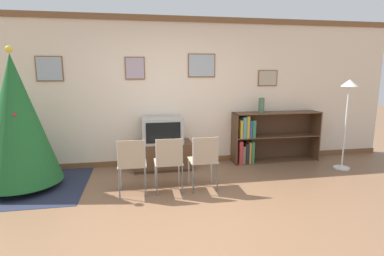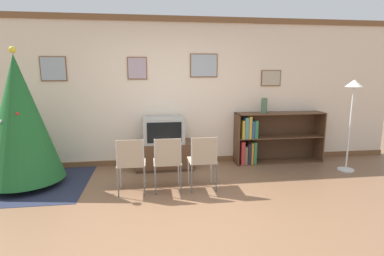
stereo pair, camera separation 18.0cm
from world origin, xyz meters
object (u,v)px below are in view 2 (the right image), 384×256
Objects in this scene: tv_console at (164,155)px; television at (164,130)px; vase at (264,105)px; folding_chair_left at (131,162)px; bookshelf at (265,139)px; standing_lamp at (352,102)px; folding_chair_center at (168,161)px; christmas_tree at (20,119)px; folding_chair_right at (203,159)px.

tv_console is 0.47m from television.
vase is at bearing 2.59° from tv_console.
tv_console is 1.26× the size of folding_chair_left.
tv_console is 1.96m from bookshelf.
standing_lamp is at bearing -10.29° from tv_console.
folding_chair_center is at bearing -148.30° from bookshelf.
christmas_tree is at bearing -165.62° from tv_console.
folding_chair_left is at bearing -115.14° from television.
folding_chair_right reaches higher than tv_console.
standing_lamp reaches higher than folding_chair_center.
standing_lamp is (2.68, 0.53, 0.76)m from folding_chair_right.
folding_chair_left is 1.03m from folding_chair_right.
folding_chair_left is 1.00× the size of folding_chair_right.
vase reaches higher than television.
television is at bearing 115.14° from folding_chair_right.
bookshelf is (1.95, 1.20, -0.01)m from folding_chair_center.
folding_chair_left is (1.63, -0.55, -0.57)m from christmas_tree.
christmas_tree reaches higher than vase.
folding_chair_center is 2.32m from vase.
bookshelf is at bearing 40.07° from folding_chair_right.
bookshelf is at bearing 10.92° from vase.
tv_console is at bearing 115.08° from folding_chair_right.
bookshelf is 1.06× the size of standing_lamp.
vase is at bearing 41.02° from folding_chair_right.
christmas_tree is at bearing 165.51° from folding_chair_center.
vase is (1.89, 0.09, 0.86)m from tv_console.
vase is (4.03, 0.64, 0.07)m from christmas_tree.
television is 0.87× the size of folding_chair_right.
vase is 0.18× the size of standing_lamp.
standing_lamp is at bearing -28.49° from bookshelf.
christmas_tree is at bearing 161.20° from folding_chair_left.
folding_chair_center is 3.32m from standing_lamp.
television is at bearing 14.31° from christmas_tree.
television is 0.45× the size of standing_lamp.
folding_chair_left is at bearing -171.95° from standing_lamp.
folding_chair_center is at bearing 180.00° from folding_chair_right.
christmas_tree is at bearing 179.68° from standing_lamp.
folding_chair_left is 3.82m from standing_lamp.
folding_chair_left is at bearing -18.80° from christmas_tree.
folding_chair_left is (-0.52, -1.10, -0.24)m from television.
folding_chair_right is (0.52, 0.00, 0.00)m from folding_chair_center.
folding_chair_right is 2.83m from standing_lamp.
folding_chair_left and folding_chair_center have the same top height.
vase is (1.89, 0.09, 0.40)m from television.
television is 1.13m from folding_chair_center.
folding_chair_right is (0.52, -1.11, 0.23)m from tv_console.
standing_lamp is at bearing 9.34° from folding_chair_center.
folding_chair_center reaches higher than tv_console.
folding_chair_center and folding_chair_right have the same top height.
standing_lamp reaches higher than folding_chair_right.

